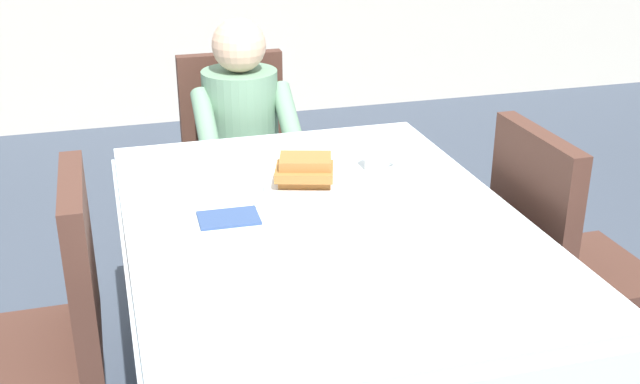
{
  "coord_description": "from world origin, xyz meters",
  "views": [
    {
      "loc": [
        -0.57,
        -1.94,
        1.68
      ],
      "look_at": [
        0.01,
        0.07,
        0.79
      ],
      "focal_mm": 44.17,
      "sensor_mm": 36.0,
      "label": 1
    }
  ],
  "objects": [
    {
      "name": "dining_table_main",
      "position": [
        0.0,
        0.0,
        0.65
      ],
      "size": [
        1.12,
        1.52,
        0.74
      ],
      "color": "silver",
      "rests_on": "ground"
    },
    {
      "name": "chair_diner",
      "position": [
        -0.04,
        1.17,
        0.53
      ],
      "size": [
        0.44,
        0.45,
        0.93
      ],
      "rotation": [
        0.0,
        0.0,
        3.14
      ],
      "color": "#4C2D23",
      "rests_on": "ground"
    },
    {
      "name": "plate_breakfast",
      "position": [
        0.01,
        0.22,
        0.75
      ],
      "size": [
        0.28,
        0.28,
        0.02
      ],
      "primitive_type": "cylinder",
      "color": "white",
      "rests_on": "dining_table_main"
    },
    {
      "name": "chair_left_side",
      "position": [
        -0.77,
        0.0,
        0.53
      ],
      "size": [
        0.45,
        0.44,
        0.93
      ],
      "rotation": [
        0.0,
        0.0,
        1.57
      ],
      "color": "#4C2D23",
      "rests_on": "ground"
    },
    {
      "name": "cup_coffee",
      "position": [
        0.27,
        0.31,
        0.78
      ],
      "size": [
        0.11,
        0.08,
        0.08
      ],
      "color": "white",
      "rests_on": "dining_table_main"
    },
    {
      "name": "fork_left_of_plate",
      "position": [
        -0.18,
        0.2,
        0.74
      ],
      "size": [
        0.03,
        0.18,
        0.0
      ],
      "primitive_type": "cube",
      "rotation": [
        0.0,
        0.0,
        1.68
      ],
      "color": "silver",
      "rests_on": "dining_table_main"
    },
    {
      "name": "breakfast_stack",
      "position": [
        0.0,
        0.22,
        0.8
      ],
      "size": [
        0.21,
        0.19,
        0.08
      ],
      "color": "#A36B33",
      "rests_on": "plate_breakfast"
    },
    {
      "name": "chair_right_side",
      "position": [
        0.77,
        0.0,
        0.53
      ],
      "size": [
        0.45,
        0.44,
        0.93
      ],
      "rotation": [
        0.0,
        0.0,
        -1.57
      ],
      "color": "#4C2D23",
      "rests_on": "ground"
    },
    {
      "name": "spoon_near_edge",
      "position": [
        -0.01,
        -0.12,
        0.74
      ],
      "size": [
        0.15,
        0.05,
        0.0
      ],
      "primitive_type": "cube",
      "rotation": [
        0.0,
        0.0,
        -0.26
      ],
      "color": "silver",
      "rests_on": "dining_table_main"
    },
    {
      "name": "syrup_pitcher",
      "position": [
        -0.28,
        0.4,
        0.78
      ],
      "size": [
        0.08,
        0.08,
        0.07
      ],
      "color": "silver",
      "rests_on": "dining_table_main"
    },
    {
      "name": "knife_right_of_plate",
      "position": [
        0.2,
        0.2,
        0.74
      ],
      "size": [
        0.01,
        0.2,
        0.0
      ],
      "primitive_type": "cube",
      "rotation": [
        0.0,
        0.0,
        1.57
      ],
      "color": "silver",
      "rests_on": "dining_table_main"
    },
    {
      "name": "diner_person",
      "position": [
        -0.04,
        1.01,
        0.67
      ],
      "size": [
        0.4,
        0.43,
        1.12
      ],
      "rotation": [
        0.0,
        0.0,
        3.14
      ],
      "color": "gray",
      "rests_on": "ground"
    },
    {
      "name": "napkin_folded",
      "position": [
        -0.26,
        0.06,
        0.74
      ],
      "size": [
        0.17,
        0.12,
        0.01
      ],
      "primitive_type": "cube",
      "rotation": [
        0.0,
        0.0,
        -0.03
      ],
      "color": "#334C7F",
      "rests_on": "dining_table_main"
    }
  ]
}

